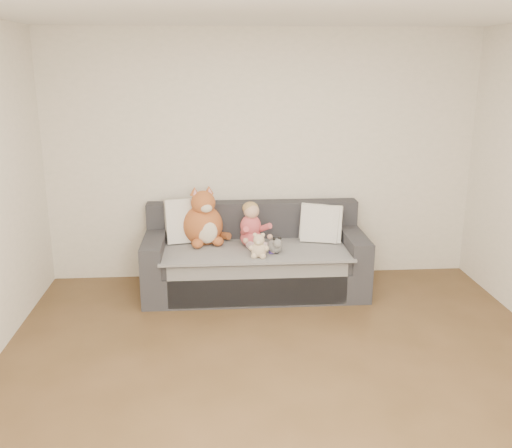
{
  "coord_description": "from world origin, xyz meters",
  "views": [
    {
      "loc": [
        -0.5,
        -3.4,
        2.26
      ],
      "look_at": [
        -0.11,
        1.87,
        0.75
      ],
      "focal_mm": 40.0,
      "sensor_mm": 36.0,
      "label": 1
    }
  ],
  "objects_px": {
    "toddler": "(253,228)",
    "teddy_bear": "(259,247)",
    "sippy_cup": "(272,248)",
    "sofa": "(255,260)",
    "plush_cat": "(204,222)"
  },
  "relations": [
    {
      "from": "plush_cat",
      "to": "sippy_cup",
      "type": "height_order",
      "value": "plush_cat"
    },
    {
      "from": "teddy_bear",
      "to": "sippy_cup",
      "type": "xyz_separation_m",
      "value": [
        0.13,
        0.1,
        -0.04
      ]
    },
    {
      "from": "toddler",
      "to": "plush_cat",
      "type": "distance_m",
      "value": 0.51
    },
    {
      "from": "sofa",
      "to": "teddy_bear",
      "type": "height_order",
      "value": "sofa"
    },
    {
      "from": "sofa",
      "to": "toddler",
      "type": "relative_size",
      "value": 4.73
    },
    {
      "from": "plush_cat",
      "to": "toddler",
      "type": "bearing_deg",
      "value": -34.5
    },
    {
      "from": "sippy_cup",
      "to": "sofa",
      "type": "bearing_deg",
      "value": 117.93
    },
    {
      "from": "toddler",
      "to": "sippy_cup",
      "type": "relative_size",
      "value": 4.61
    },
    {
      "from": "teddy_bear",
      "to": "sippy_cup",
      "type": "distance_m",
      "value": 0.17
    },
    {
      "from": "sofa",
      "to": "toddler",
      "type": "bearing_deg",
      "value": -119.54
    },
    {
      "from": "plush_cat",
      "to": "sippy_cup",
      "type": "xyz_separation_m",
      "value": [
        0.65,
        -0.38,
        -0.17
      ]
    },
    {
      "from": "toddler",
      "to": "teddy_bear",
      "type": "relative_size",
      "value": 1.9
    },
    {
      "from": "toddler",
      "to": "teddy_bear",
      "type": "height_order",
      "value": "toddler"
    },
    {
      "from": "toddler",
      "to": "plush_cat",
      "type": "xyz_separation_m",
      "value": [
        -0.49,
        0.15,
        0.03
      ]
    },
    {
      "from": "sofa",
      "to": "sippy_cup",
      "type": "relative_size",
      "value": 21.81
    }
  ]
}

